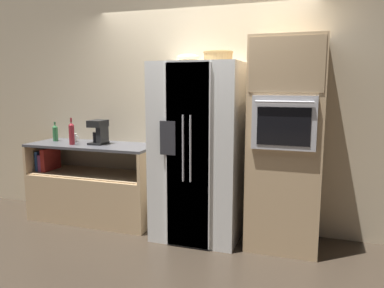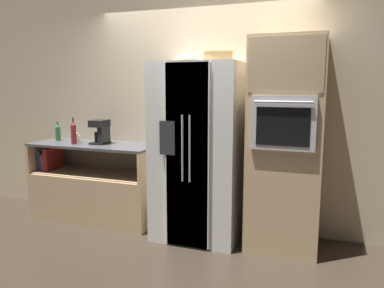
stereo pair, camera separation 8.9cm
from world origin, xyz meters
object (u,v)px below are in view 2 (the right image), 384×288
at_px(mug, 76,137).
at_px(wall_oven, 286,145).
at_px(bottle_short, 74,133).
at_px(bottle_tall, 58,132).
at_px(fruit_bowl, 188,58).
at_px(wicker_basket, 218,56).
at_px(coffee_maker, 101,131).
at_px(refrigerator, 199,152).

bearing_deg(mug, wall_oven, -1.78).
bearing_deg(wall_oven, bottle_short, -177.84).
bearing_deg(bottle_tall, bottle_short, -24.82).
height_order(fruit_bowl, bottle_short, fruit_bowl).
height_order(bottle_short, mug, bottle_short).
distance_m(wall_oven, fruit_bowl, 1.32).
bearing_deg(bottle_tall, wall_oven, -1.59).
height_order(wicker_basket, bottle_short, wicker_basket).
xyz_separation_m(bottle_tall, coffee_maker, (0.67, -0.04, 0.05)).
xyz_separation_m(refrigerator, wall_oven, (0.90, 0.05, 0.12)).
distance_m(wall_oven, bottle_tall, 2.83).
bearing_deg(fruit_bowl, bottle_short, 178.88).
relative_size(bottle_tall, coffee_maker, 0.84).
distance_m(fruit_bowl, bottle_tall, 2.05).
relative_size(refrigerator, bottle_tall, 7.72).
height_order(wall_oven, wicker_basket, wall_oven).
bearing_deg(wall_oven, refrigerator, -177.11).
bearing_deg(coffee_maker, mug, 173.79).
bearing_deg(fruit_bowl, mug, 172.72).
xyz_separation_m(wicker_basket, mug, (-1.87, 0.12, -0.94)).
bearing_deg(bottle_tall, mug, 0.21).
distance_m(mug, coffee_maker, 0.42).
relative_size(wicker_basket, fruit_bowl, 1.30).
distance_m(wicker_basket, fruit_bowl, 0.30).
distance_m(bottle_tall, bottle_short, 0.41).
height_order(wicker_basket, bottle_tall, wicker_basket).
xyz_separation_m(bottle_tall, mug, (0.27, 0.00, -0.05)).
height_order(bottle_tall, mug, bottle_tall).
bearing_deg(bottle_tall, refrigerator, -3.67).
relative_size(fruit_bowl, mug, 1.95).
bearing_deg(mug, bottle_tall, -179.79).
bearing_deg(wall_oven, bottle_tall, 178.41).
relative_size(bottle_short, coffee_maker, 1.11).
distance_m(refrigerator, bottle_tall, 1.94).
xyz_separation_m(bottle_short, coffee_maker, (0.30, 0.13, 0.02)).
distance_m(wall_oven, mug, 2.57).
distance_m(fruit_bowl, mug, 1.83).
relative_size(wall_oven, mug, 17.46).
relative_size(wall_oven, coffee_maker, 7.28).
bearing_deg(fruit_bowl, wall_oven, 7.02).
bearing_deg(wicker_basket, wall_oven, 2.98).
xyz_separation_m(refrigerator, wicker_basket, (0.20, 0.01, 0.99)).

